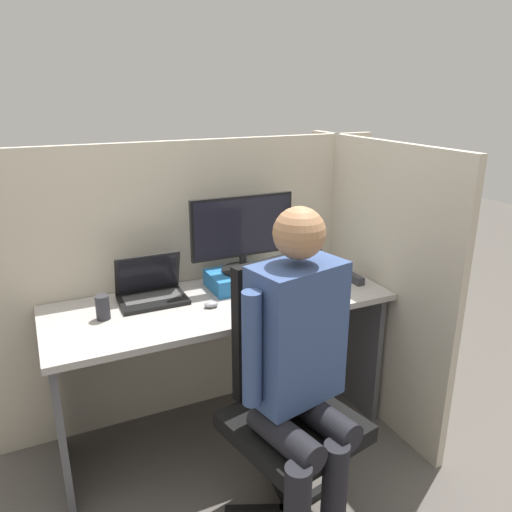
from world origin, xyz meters
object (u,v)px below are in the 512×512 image
stapler (354,278)px  coffee_mug (306,267)px  office_chair (286,390)px  carrot_toy (296,299)px  pen_cup (103,307)px  monitor (243,232)px  person (300,361)px  paper_box (243,278)px  laptop (151,292)px

stapler → coffee_mug: bearing=133.2°
office_chair → coffee_mug: office_chair is taller
carrot_toy → pen_cup: size_ratio=1.14×
monitor → carrot_toy: size_ratio=4.28×
carrot_toy → person: 0.54m
office_chair → person: (-0.03, -0.16, 0.23)m
stapler → coffee_mug: size_ratio=1.51×
coffee_mug → paper_box: bearing=-179.7°
stapler → pen_cup: size_ratio=1.24×
monitor → office_chair: (-0.08, -0.62, -0.50)m
monitor → coffee_mug: bearing=-0.1°
stapler → office_chair: office_chair is taller
laptop → person: (0.35, -0.80, -0.03)m
coffee_mug → monitor: bearing=179.9°
stapler → paper_box: bearing=161.0°
stapler → carrot_toy: 0.42m
monitor → person: 0.84m
person → pen_cup: bearing=130.3°
person → pen_cup: (-0.59, 0.69, 0.04)m
carrot_toy → stapler: bearing=15.4°
laptop → person: person is taller
paper_box → stapler: 0.58m
stapler → carrot_toy: size_ratio=1.09×
paper_box → monitor: size_ratio=0.66×
monitor → office_chair: bearing=-97.4°
laptop → coffee_mug: 0.83m
person → coffee_mug: (0.48, 0.78, 0.03)m
monitor → stapler: 0.63m
monitor → coffee_mug: (0.37, -0.00, -0.24)m
pen_cup → coffee_mug: bearing=4.8°
laptop → pen_cup: size_ratio=2.84×
person → paper_box: bearing=81.5°
coffee_mug → carrot_toy: bearing=-127.4°
paper_box → pen_cup: pen_cup is taller
pen_cup → laptop: bearing=24.6°
stapler → person: person is taller
laptop → carrot_toy: 0.68m
paper_box → office_chair: (-0.08, -0.62, -0.25)m
office_chair → stapler: bearing=34.7°
person → pen_cup: 0.91m
monitor → laptop: monitor is taller
stapler → coffee_mug: 0.26m
stapler → coffee_mug: coffee_mug is taller
laptop → coffee_mug: (0.83, -0.02, -0.00)m
laptop → coffee_mug: bearing=-1.3°
monitor → pen_cup: (-0.70, -0.09, -0.23)m
paper_box → laptop: 0.46m
paper_box → office_chair: office_chair is taller
office_chair → person: size_ratio=0.80×
office_chair → paper_box: bearing=82.5°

